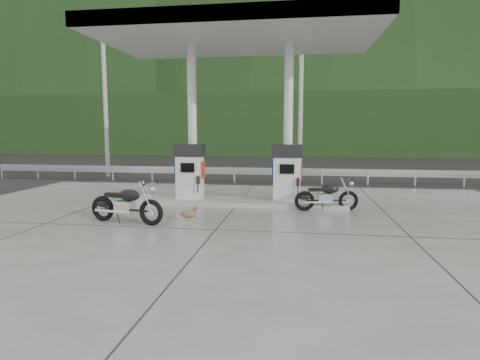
# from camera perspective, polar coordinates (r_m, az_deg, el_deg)

# --- Properties ---
(ground) EXTENTS (160.00, 160.00, 0.00)m
(ground) POSITION_cam_1_polar(r_m,az_deg,el_deg) (10.75, -2.37, -5.92)
(ground) COLOR black
(ground) RESTS_ON ground
(forecourt_apron) EXTENTS (18.00, 14.00, 0.02)m
(forecourt_apron) POSITION_cam_1_polar(r_m,az_deg,el_deg) (10.75, -2.37, -5.86)
(forecourt_apron) COLOR slate
(forecourt_apron) RESTS_ON ground
(pump_island) EXTENTS (7.00, 1.40, 0.15)m
(pump_island) POSITION_cam_1_polar(r_m,az_deg,el_deg) (13.15, -0.34, -3.10)
(pump_island) COLOR gray
(pump_island) RESTS_ON forecourt_apron
(gas_pump_left) EXTENTS (0.95, 0.55, 1.80)m
(gas_pump_left) POSITION_cam_1_polar(r_m,az_deg,el_deg) (13.35, -7.15, 1.22)
(gas_pump_left) COLOR silver
(gas_pump_left) RESTS_ON pump_island
(gas_pump_right) EXTENTS (0.95, 0.55, 1.80)m
(gas_pump_right) POSITION_cam_1_polar(r_m,az_deg,el_deg) (12.87, 6.72, 1.02)
(gas_pump_right) COLOR silver
(gas_pump_right) RESTS_ON pump_island
(canopy_column_left) EXTENTS (0.30, 0.30, 5.00)m
(canopy_column_left) POSITION_cam_1_polar(r_m,az_deg,el_deg) (13.67, -6.80, 8.08)
(canopy_column_left) COLOR silver
(canopy_column_left) RESTS_ON pump_island
(canopy_column_right) EXTENTS (0.30, 0.30, 5.00)m
(canopy_column_right) POSITION_cam_1_polar(r_m,az_deg,el_deg) (13.20, 6.87, 8.12)
(canopy_column_right) COLOR silver
(canopy_column_right) RESTS_ON pump_island
(canopy_roof) EXTENTS (8.50, 5.00, 0.40)m
(canopy_roof) POSITION_cam_1_polar(r_m,az_deg,el_deg) (13.28, -0.36, 19.92)
(canopy_roof) COLOR beige
(canopy_roof) RESTS_ON canopy_column_left
(guardrail) EXTENTS (26.00, 0.16, 1.42)m
(guardrail) POSITION_cam_1_polar(r_m,az_deg,el_deg) (18.48, 2.26, 1.76)
(guardrail) COLOR #A4A6AC
(guardrail) RESTS_ON ground
(road) EXTENTS (60.00, 7.00, 0.01)m
(road) POSITION_cam_1_polar(r_m,az_deg,el_deg) (22.01, 3.23, 0.75)
(road) COLOR black
(road) RESTS_ON ground
(utility_pole_a) EXTENTS (0.22, 0.22, 8.00)m
(utility_pole_a) POSITION_cam_1_polar(r_m,az_deg,el_deg) (22.22, -18.62, 10.78)
(utility_pole_a) COLOR #999893
(utility_pole_a) RESTS_ON ground
(utility_pole_b) EXTENTS (0.22, 0.22, 8.00)m
(utility_pole_b) POSITION_cam_1_polar(r_m,az_deg,el_deg) (19.86, 8.65, 11.55)
(utility_pole_b) COLOR #999893
(utility_pole_b) RESTS_ON ground
(tree_band) EXTENTS (80.00, 6.00, 6.00)m
(tree_band) POSITION_cam_1_polar(r_m,az_deg,el_deg) (40.35, 5.66, 7.84)
(tree_band) COLOR black
(tree_band) RESTS_ON ground
(forested_hills) EXTENTS (100.00, 40.00, 140.00)m
(forested_hills) POSITION_cam_1_polar(r_m,az_deg,el_deg) (70.36, 6.83, 5.03)
(forested_hills) COLOR black
(forested_hills) RESTS_ON ground
(motorcycle_left) EXTENTS (2.11, 1.04, 0.96)m
(motorcycle_left) POSITION_cam_1_polar(r_m,az_deg,el_deg) (10.82, -15.89, -3.41)
(motorcycle_left) COLOR black
(motorcycle_left) RESTS_ON forecourt_apron
(motorcycle_right) EXTENTS (1.87, 0.87, 0.85)m
(motorcycle_right) POSITION_cam_1_polar(r_m,az_deg,el_deg) (12.30, 12.21, -2.31)
(motorcycle_right) COLOR black
(motorcycle_right) RESTS_ON forecourt_apron
(duck) EXTENTS (0.51, 0.14, 0.37)m
(duck) POSITION_cam_1_polar(r_m,az_deg,el_deg) (10.73, -7.31, -4.88)
(duck) COLOR brown
(duck) RESTS_ON forecourt_apron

